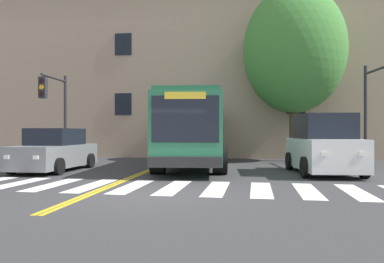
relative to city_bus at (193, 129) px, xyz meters
name	(u,v)px	position (x,y,z in m)	size (l,w,h in m)	color
ground_plane	(152,195)	(0.05, -8.18, -1.78)	(120.00, 120.00, 0.00)	#38383A
crosswalk	(195,188)	(0.97, -6.81, -1.78)	(14.58, 3.43, 0.01)	white
lane_line_yellow_inner	(182,157)	(-1.70, 7.19, -1.78)	(0.12, 36.00, 0.01)	gold
lane_line_yellow_outer	(184,157)	(-1.54, 7.19, -1.78)	(0.12, 36.00, 0.01)	gold
city_bus	(193,129)	(0.00, 0.00, 0.00)	(3.52, 10.94, 3.22)	#28704C
car_grey_near_lane	(55,151)	(-5.54, -2.71, -0.97)	(2.16, 4.78, 1.79)	slate
car_white_far_lane	(323,146)	(5.46, -2.38, -0.69)	(2.53, 4.76, 2.32)	white
traffic_light_near_corner	(379,95)	(8.65, 0.88, 1.57)	(0.63, 3.35, 4.99)	#28282D
traffic_light_far_corner	(56,102)	(-6.94, 0.01, 1.34)	(0.35, 2.63, 4.63)	#28282D
street_tree_curbside_large	(294,50)	(5.21, 4.09, 4.49)	(7.02, 6.85, 9.88)	#4C3D2D
building_facade	(213,62)	(0.11, 10.51, 5.12)	(40.63, 9.78, 13.81)	tan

